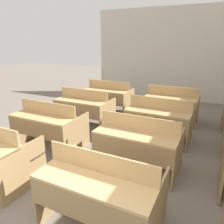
{
  "coord_description": "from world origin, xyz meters",
  "views": [
    {
      "loc": [
        1.19,
        -0.55,
        1.99
      ],
      "look_at": [
        -0.48,
        2.86,
        0.74
      ],
      "focal_mm": 35.0,
      "sensor_mm": 36.0,
      "label": 1
    }
  ],
  "objects_px": {
    "bench_third_left": "(84,107)",
    "bench_front_center": "(101,190)",
    "bench_back_left": "(108,96)",
    "bench_third_center": "(159,119)",
    "bench_back_center": "(172,104)",
    "bench_second_center": "(138,143)",
    "bench_second_left": "(49,124)"
  },
  "relations": [
    {
      "from": "bench_second_center",
      "to": "bench_back_center",
      "type": "xyz_separation_m",
      "value": [
        0.01,
        2.47,
        0.0
      ]
    },
    {
      "from": "bench_front_center",
      "to": "bench_third_center",
      "type": "bearing_deg",
      "value": 90.15
    },
    {
      "from": "bench_front_center",
      "to": "bench_back_left",
      "type": "height_order",
      "value": "same"
    },
    {
      "from": "bench_third_left",
      "to": "bench_back_center",
      "type": "relative_size",
      "value": 1.0
    },
    {
      "from": "bench_front_center",
      "to": "bench_second_center",
      "type": "height_order",
      "value": "same"
    },
    {
      "from": "bench_second_center",
      "to": "bench_back_center",
      "type": "height_order",
      "value": "same"
    },
    {
      "from": "bench_second_left",
      "to": "bench_back_left",
      "type": "xyz_separation_m",
      "value": [
        0.01,
        2.5,
        0.0
      ]
    },
    {
      "from": "bench_second_left",
      "to": "bench_third_center",
      "type": "distance_m",
      "value": 2.2
    },
    {
      "from": "bench_second_center",
      "to": "bench_third_left",
      "type": "relative_size",
      "value": 1.0
    },
    {
      "from": "bench_second_center",
      "to": "bench_front_center",
      "type": "bearing_deg",
      "value": -89.05
    },
    {
      "from": "bench_third_center",
      "to": "bench_second_left",
      "type": "bearing_deg",
      "value": -145.89
    },
    {
      "from": "bench_third_left",
      "to": "bench_back_center",
      "type": "distance_m",
      "value": 2.2
    },
    {
      "from": "bench_second_left",
      "to": "bench_back_center",
      "type": "xyz_separation_m",
      "value": [
        1.82,
        2.48,
        0.0
      ]
    },
    {
      "from": "bench_second_center",
      "to": "bench_back_center",
      "type": "bearing_deg",
      "value": 89.69
    },
    {
      "from": "bench_second_left",
      "to": "bench_front_center",
      "type": "bearing_deg",
      "value": -34.27
    },
    {
      "from": "bench_front_center",
      "to": "bench_back_left",
      "type": "xyz_separation_m",
      "value": [
        -1.82,
        3.74,
        0.0
      ]
    },
    {
      "from": "bench_second_center",
      "to": "bench_third_center",
      "type": "height_order",
      "value": "same"
    },
    {
      "from": "bench_front_center",
      "to": "bench_third_left",
      "type": "bearing_deg",
      "value": 126.3
    },
    {
      "from": "bench_third_left",
      "to": "bench_back_center",
      "type": "bearing_deg",
      "value": 34.08
    },
    {
      "from": "bench_back_left",
      "to": "bench_third_left",
      "type": "bearing_deg",
      "value": -90.61
    },
    {
      "from": "bench_front_center",
      "to": "bench_third_center",
      "type": "height_order",
      "value": "same"
    },
    {
      "from": "bench_back_center",
      "to": "bench_second_left",
      "type": "bearing_deg",
      "value": -126.28
    },
    {
      "from": "bench_second_left",
      "to": "bench_back_left",
      "type": "bearing_deg",
      "value": 89.76
    },
    {
      "from": "bench_front_center",
      "to": "bench_back_center",
      "type": "height_order",
      "value": "same"
    },
    {
      "from": "bench_third_center",
      "to": "bench_back_left",
      "type": "relative_size",
      "value": 1.0
    },
    {
      "from": "bench_third_left",
      "to": "bench_third_center",
      "type": "bearing_deg",
      "value": -0.4
    },
    {
      "from": "bench_second_center",
      "to": "bench_third_left",
      "type": "height_order",
      "value": "same"
    },
    {
      "from": "bench_second_left",
      "to": "bench_back_center",
      "type": "distance_m",
      "value": 3.08
    },
    {
      "from": "bench_second_left",
      "to": "bench_third_center",
      "type": "height_order",
      "value": "same"
    },
    {
      "from": "bench_back_left",
      "to": "bench_third_center",
      "type": "bearing_deg",
      "value": -34.87
    },
    {
      "from": "bench_third_center",
      "to": "bench_second_center",
      "type": "bearing_deg",
      "value": -90.66
    },
    {
      "from": "bench_third_left",
      "to": "bench_front_center",
      "type": "bearing_deg",
      "value": -53.7
    }
  ]
}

